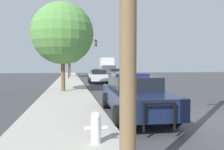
{
  "coord_description": "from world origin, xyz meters",
  "views": [
    {
      "loc": [
        -4.89,
        -6.4,
        1.87
      ],
      "look_at": [
        -0.23,
        17.89,
        0.87
      ],
      "focal_mm": 35.0,
      "sensor_mm": 36.0,
      "label": 1
    }
  ],
  "objects_px": {
    "traffic_light": "(80,50)",
    "tree_sidewalk_far": "(69,48)",
    "tree_sidewalk_near": "(63,34)",
    "car_background_oncoming": "(115,73)",
    "car_background_midblock": "(98,76)",
    "police_car": "(134,95)",
    "fire_hydrant": "(96,126)",
    "box_truck": "(107,66)",
    "car_background_distant": "(98,71)"
  },
  "relations": [
    {
      "from": "box_truck",
      "to": "tree_sidewalk_far",
      "type": "height_order",
      "value": "tree_sidewalk_far"
    },
    {
      "from": "car_background_oncoming",
      "to": "fire_hydrant",
      "type": "bearing_deg",
      "value": 80.65
    },
    {
      "from": "traffic_light",
      "to": "tree_sidewalk_near",
      "type": "height_order",
      "value": "tree_sidewalk_near"
    },
    {
      "from": "traffic_light",
      "to": "car_background_midblock",
      "type": "height_order",
      "value": "traffic_light"
    },
    {
      "from": "fire_hydrant",
      "to": "car_background_distant",
      "type": "height_order",
      "value": "car_background_distant"
    },
    {
      "from": "car_background_oncoming",
      "to": "car_background_distant",
      "type": "xyz_separation_m",
      "value": [
        -1.51,
        11.45,
        -0.07
      ]
    },
    {
      "from": "traffic_light",
      "to": "tree_sidewalk_far",
      "type": "xyz_separation_m",
      "value": [
        -1.4,
        7.19,
        0.82
      ]
    },
    {
      "from": "car_background_oncoming",
      "to": "tree_sidewalk_far",
      "type": "height_order",
      "value": "tree_sidewalk_far"
    },
    {
      "from": "tree_sidewalk_near",
      "to": "traffic_light",
      "type": "bearing_deg",
      "value": 83.12
    },
    {
      "from": "car_background_midblock",
      "to": "tree_sidewalk_near",
      "type": "bearing_deg",
      "value": -112.38
    },
    {
      "from": "traffic_light",
      "to": "car_background_oncoming",
      "type": "distance_m",
      "value": 8.84
    },
    {
      "from": "police_car",
      "to": "tree_sidewalk_near",
      "type": "xyz_separation_m",
      "value": [
        -2.86,
        7.72,
        3.35
      ]
    },
    {
      "from": "car_background_midblock",
      "to": "tree_sidewalk_near",
      "type": "xyz_separation_m",
      "value": [
        -3.44,
        -7.88,
        3.35
      ]
    },
    {
      "from": "car_background_oncoming",
      "to": "tree_sidewalk_far",
      "type": "bearing_deg",
      "value": -9.76
    },
    {
      "from": "car_background_oncoming",
      "to": "tree_sidewalk_near",
      "type": "relative_size",
      "value": 0.75
    },
    {
      "from": "traffic_light",
      "to": "car_background_oncoming",
      "type": "height_order",
      "value": "traffic_light"
    },
    {
      "from": "fire_hydrant",
      "to": "box_truck",
      "type": "xyz_separation_m",
      "value": [
        6.36,
        36.3,
        1.3
      ]
    },
    {
      "from": "fire_hydrant",
      "to": "car_background_distant",
      "type": "xyz_separation_m",
      "value": [
        5.33,
        42.57,
        0.19
      ]
    },
    {
      "from": "car_background_midblock",
      "to": "police_car",
      "type": "bearing_deg",
      "value": -90.92
    },
    {
      "from": "car_background_oncoming",
      "to": "car_background_distant",
      "type": "height_order",
      "value": "car_background_oncoming"
    },
    {
      "from": "car_background_midblock",
      "to": "box_truck",
      "type": "relative_size",
      "value": 0.57
    },
    {
      "from": "traffic_light",
      "to": "box_truck",
      "type": "height_order",
      "value": "traffic_light"
    },
    {
      "from": "traffic_light",
      "to": "tree_sidewalk_near",
      "type": "xyz_separation_m",
      "value": [
        -1.79,
        -14.81,
        0.09
      ]
    },
    {
      "from": "box_truck",
      "to": "tree_sidewalk_near",
      "type": "bearing_deg",
      "value": 76.78
    },
    {
      "from": "traffic_light",
      "to": "box_truck",
      "type": "xyz_separation_m",
      "value": [
        5.62,
        10.67,
        -2.24
      ]
    },
    {
      "from": "police_car",
      "to": "tree_sidewalk_far",
      "type": "xyz_separation_m",
      "value": [
        -2.48,
        29.72,
        4.08
      ]
    },
    {
      "from": "traffic_light",
      "to": "tree_sidewalk_near",
      "type": "relative_size",
      "value": 0.9
    },
    {
      "from": "traffic_light",
      "to": "car_background_oncoming",
      "type": "xyz_separation_m",
      "value": [
        6.1,
        5.49,
        -3.27
      ]
    },
    {
      "from": "police_car",
      "to": "fire_hydrant",
      "type": "xyz_separation_m",
      "value": [
        -1.81,
        -3.1,
        -0.28
      ]
    },
    {
      "from": "tree_sidewalk_near",
      "to": "fire_hydrant",
      "type": "bearing_deg",
      "value": -84.45
    },
    {
      "from": "car_background_distant",
      "to": "tree_sidewalk_far",
      "type": "bearing_deg",
      "value": -117.0
    },
    {
      "from": "box_truck",
      "to": "tree_sidewalk_far",
      "type": "relative_size",
      "value": 1.02
    },
    {
      "from": "tree_sidewalk_near",
      "to": "tree_sidewalk_far",
      "type": "xyz_separation_m",
      "value": [
        0.38,
        22.0,
        0.73
      ]
    },
    {
      "from": "tree_sidewalk_near",
      "to": "police_car",
      "type": "bearing_deg",
      "value": -69.67
    },
    {
      "from": "fire_hydrant",
      "to": "tree_sidewalk_far",
      "type": "height_order",
      "value": "tree_sidewalk_far"
    },
    {
      "from": "tree_sidewalk_far",
      "to": "car_background_oncoming",
      "type": "bearing_deg",
      "value": -12.8
    },
    {
      "from": "police_car",
      "to": "tree_sidewalk_far",
      "type": "height_order",
      "value": "tree_sidewalk_far"
    },
    {
      "from": "fire_hydrant",
      "to": "traffic_light",
      "type": "relative_size",
      "value": 0.13
    },
    {
      "from": "fire_hydrant",
      "to": "tree_sidewalk_near",
      "type": "height_order",
      "value": "tree_sidewalk_near"
    },
    {
      "from": "car_background_distant",
      "to": "tree_sidewalk_far",
      "type": "distance_m",
      "value": 12.18
    },
    {
      "from": "car_background_oncoming",
      "to": "box_truck",
      "type": "distance_m",
      "value": 5.3
    },
    {
      "from": "police_car",
      "to": "car_background_distant",
      "type": "xyz_separation_m",
      "value": [
        3.52,
        39.47,
        -0.09
      ]
    },
    {
      "from": "tree_sidewalk_near",
      "to": "box_truck",
      "type": "bearing_deg",
      "value": 73.79
    },
    {
      "from": "traffic_light",
      "to": "tree_sidewalk_far",
      "type": "bearing_deg",
      "value": 101.05
    },
    {
      "from": "traffic_light",
      "to": "car_background_midblock",
      "type": "relative_size",
      "value": 1.31
    },
    {
      "from": "tree_sidewalk_far",
      "to": "police_car",
      "type": "bearing_deg",
      "value": -85.23
    },
    {
      "from": "traffic_light",
      "to": "car_background_midblock",
      "type": "xyz_separation_m",
      "value": [
        1.65,
        -6.93,
        -3.26
      ]
    },
    {
      "from": "car_background_distant",
      "to": "tree_sidewalk_near",
      "type": "bearing_deg",
      "value": -96.76
    },
    {
      "from": "car_background_oncoming",
      "to": "tree_sidewalk_near",
      "type": "bearing_deg",
      "value": 71.8
    },
    {
      "from": "car_background_midblock",
      "to": "tree_sidewalk_far",
      "type": "distance_m",
      "value": 15.02
    }
  ]
}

